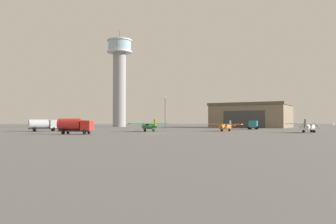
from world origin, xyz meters
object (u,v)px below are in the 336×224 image
Objects in this scene: control_tower at (119,74)px; airplane_green at (149,126)px; airplane_orange at (226,126)px; truck_fuel_tanker_red at (75,125)px; airplane_white at (309,126)px; truck_fuel_tanker_silver at (43,125)px; light_post_centre at (165,110)px; truck_box_teal at (253,124)px.

control_tower reaches higher than airplane_green.
truck_fuel_tanker_red is (-32.36, -18.11, 0.46)m from airplane_orange.
truck_fuel_tanker_red is (-48.46, -7.40, 0.33)m from airplane_white.
airplane_white is 1.28× the size of truck_fuel_tanker_silver.
light_post_centre reaches higher than airplane_orange.
airplane_green is 0.93× the size of light_post_centre.
truck_fuel_tanker_silver is 1.00× the size of truck_fuel_tanker_red.
airplane_green reaches higher than truck_box_teal.
airplane_white is 61.53m from truck_fuel_tanker_silver.
control_tower is 3.96× the size of light_post_centre.
airplane_orange is 1.18× the size of truck_fuel_tanker_silver.
control_tower is 5.98× the size of truck_fuel_tanker_silver.
airplane_green is (-34.87, 7.72, 0.02)m from airplane_white.
control_tower is at bearing -115.94° from airplane_orange.
truck_fuel_tanker_silver is 0.66× the size of light_post_centre.
airplane_orange is at bearing -107.34° from airplane_green.
truck_fuel_tanker_red is (-13.59, -15.12, 0.31)m from airplane_green.
truck_fuel_tanker_silver is (-60.73, 9.84, 0.31)m from airplane_white.
control_tower is 68.04m from airplane_green.
light_post_centre is (-14.86, 25.59, 4.80)m from airplane_orange.
airplane_green reaches higher than airplane_orange.
truck_box_teal is (56.23, 18.60, -0.16)m from truck_fuel_tanker_silver.
airplane_green is (15.45, -62.82, -21.10)m from control_tower.
airplane_green is 29.23m from light_post_centre.
light_post_centre is at bearing 76.29° from airplane_white.
airplane_white is at bearing -39.99° from truck_fuel_tanker_silver.
truck_box_teal is 27.97m from light_post_centre.
airplane_green is at bearing -76.18° from control_tower.
airplane_green is at bearing -37.15° from truck_box_teal.
truck_fuel_tanker_silver is at bearing -138.36° from light_post_centre.
airplane_green is 20.33m from truck_fuel_tanker_red.
airplane_white is 0.85× the size of light_post_centre.
airplane_white is 1.34× the size of truck_box_teal.
light_post_centre is (29.77, 26.47, 4.37)m from truck_fuel_tanker_silver.
airplane_white is 0.92× the size of airplane_green.
airplane_green is 36.75m from truck_box_teal.
airplane_orange is 44.65m from truck_fuel_tanker_silver.
light_post_centre reaches higher than truck_fuel_tanker_silver.
truck_box_teal is 56.70m from truck_fuel_tanker_red.
truck_fuel_tanker_silver is 59.22m from truck_box_teal.
truck_fuel_tanker_silver is at bearing -53.15° from truck_box_teal.
control_tower is at bearing 71.34° from airplane_white.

